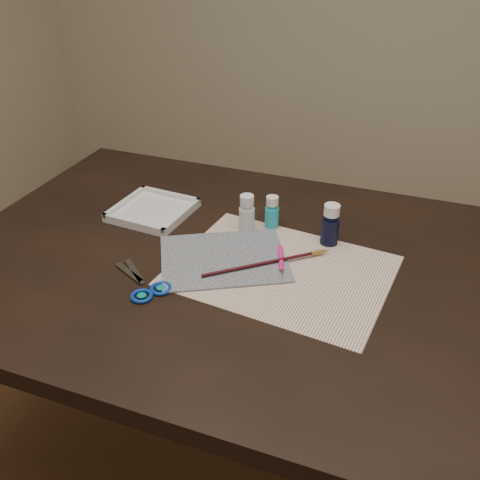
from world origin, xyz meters
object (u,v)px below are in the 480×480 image
(paint_bottle_white, at_px, (247,213))
(paint_bottle_cyan, at_px, (272,212))
(paint_bottle_navy, at_px, (330,225))
(scissors, at_px, (136,280))
(palette_tray, at_px, (153,210))
(paper, at_px, (281,270))
(canvas, at_px, (224,258))

(paint_bottle_white, xyz_separation_m, paint_bottle_cyan, (0.05, 0.03, -0.00))
(paint_bottle_white, height_order, paint_bottle_navy, paint_bottle_navy)
(scissors, bearing_deg, palette_tray, -41.63)
(paint_bottle_cyan, xyz_separation_m, paint_bottle_navy, (0.15, -0.03, 0.01))
(paint_bottle_cyan, xyz_separation_m, palette_tray, (-0.30, -0.04, -0.03))
(paint_bottle_navy, bearing_deg, paper, -116.04)
(paint_bottle_white, relative_size, palette_tray, 0.51)
(canvas, height_order, palette_tray, palette_tray)
(paper, bearing_deg, palette_tray, 161.16)
(scissors, distance_m, palette_tray, 0.29)
(paint_bottle_white, bearing_deg, paint_bottle_cyan, 32.78)
(scissors, bearing_deg, paper, -125.09)
(paper, distance_m, palette_tray, 0.40)
(paper, distance_m, scissors, 0.30)
(paint_bottle_white, distance_m, paint_bottle_cyan, 0.06)
(paper, height_order, paint_bottle_white, paint_bottle_white)
(paper, bearing_deg, paint_bottle_cyan, 114.03)
(paper, distance_m, paint_bottle_navy, 0.17)
(canvas, distance_m, paint_bottle_cyan, 0.19)
(canvas, height_order, paint_bottle_cyan, paint_bottle_cyan)
(paper, bearing_deg, canvas, -178.43)
(paint_bottle_white, distance_m, palette_tray, 0.25)
(scissors, bearing_deg, paint_bottle_navy, -112.90)
(paint_bottle_cyan, distance_m, palette_tray, 0.31)
(canvas, relative_size, palette_tray, 1.52)
(paint_bottle_white, height_order, paint_bottle_cyan, paint_bottle_white)
(paper, xyz_separation_m, paint_bottle_navy, (0.07, 0.14, 0.05))
(paint_bottle_navy, bearing_deg, palette_tray, -177.96)
(canvas, height_order, scissors, scissors)
(palette_tray, bearing_deg, paint_bottle_white, 1.82)
(paint_bottle_white, bearing_deg, palette_tray, -178.18)
(paint_bottle_navy, bearing_deg, paint_bottle_cyan, 170.17)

